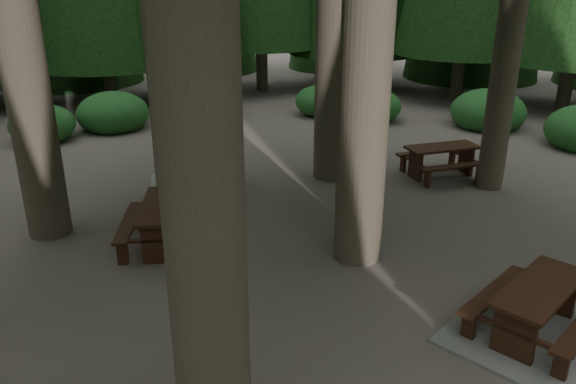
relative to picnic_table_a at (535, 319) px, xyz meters
name	(u,v)px	position (x,y,z in m)	size (l,w,h in m)	color
ground	(322,270)	(-1.86, 2.87, -0.27)	(80.00, 80.00, 0.00)	#534B43
picnic_table_a	(535,319)	(0.00, 0.00, 0.00)	(2.90, 2.68, 0.79)	gray
picnic_table_b	(162,218)	(-4.12, 4.96, 0.27)	(2.03, 2.25, 0.81)	black
picnic_table_c	(196,175)	(-2.72, 7.80, -0.03)	(2.51, 2.21, 0.74)	gray
picnic_table_d	(442,156)	(3.05, 5.96, 0.25)	(1.95, 1.64, 0.78)	black
shrub_ring	(338,225)	(-1.15, 3.62, 0.13)	(23.86, 24.64, 1.49)	#1E5925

